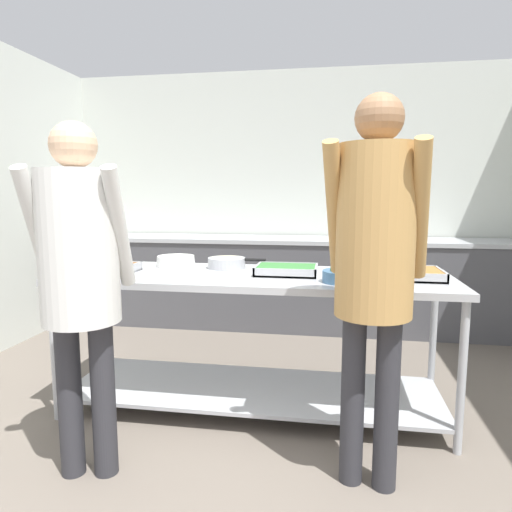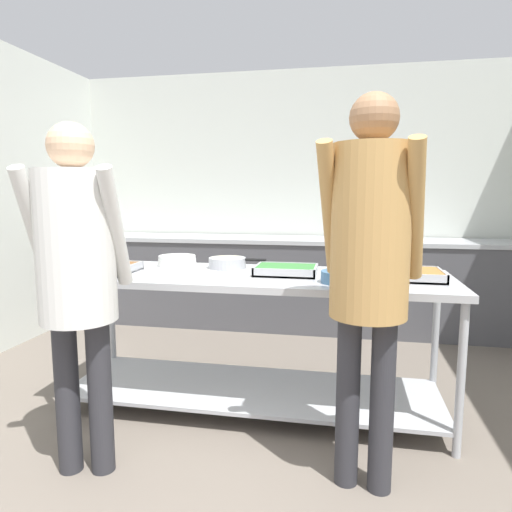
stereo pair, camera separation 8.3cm
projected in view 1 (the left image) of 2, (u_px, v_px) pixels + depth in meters
The scene contains 12 objects.
wall_rear at pixel (288, 197), 4.93m from camera, with size 4.79×0.06×2.65m.
back_counter at pixel (284, 282), 4.69m from camera, with size 4.63×0.65×0.92m.
serving_counter at pixel (253, 318), 2.85m from camera, with size 2.40×0.78×0.87m.
serving_tray_greens at pixel (103, 269), 2.84m from camera, with size 0.37×0.34×0.05m.
plate_stack at pixel (176, 261), 3.12m from camera, with size 0.27×0.27×0.07m.
sauce_pan at pixel (227, 262), 3.04m from camera, with size 0.39×0.25×0.07m.
serving_tray_vegetables at pixel (286, 270), 2.81m from camera, with size 0.38×0.28×0.05m.
broccoli_bowl at pixel (344, 274), 2.55m from camera, with size 0.24×0.24×0.12m.
serving_tray_roast at pixel (405, 274), 2.69m from camera, with size 0.42×0.33×0.05m.
guest_serving_left at pixel (80, 264), 2.10m from camera, with size 0.50×0.39×1.68m.
guest_serving_right at pixel (375, 251), 2.01m from camera, with size 0.49×0.41×1.79m.
water_bottle at pixel (92, 226), 4.86m from camera, with size 0.06×0.06×0.22m.
Camera 1 is at (0.47, -1.18, 1.36)m, focal length 32.00 mm.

